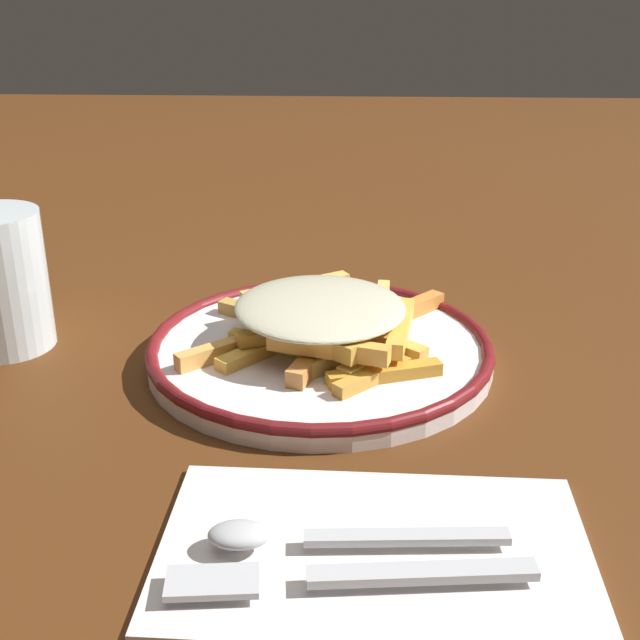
% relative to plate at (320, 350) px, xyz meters
% --- Properties ---
extents(ground_plane, '(2.60, 2.60, 0.00)m').
position_rel_plate_xyz_m(ground_plane, '(0.00, 0.00, -0.01)').
color(ground_plane, '#4D2810').
extents(plate, '(0.26, 0.26, 0.02)m').
position_rel_plate_xyz_m(plate, '(0.00, 0.00, 0.00)').
color(plate, white).
rests_on(plate, ground_plane).
extents(fries_heap, '(0.17, 0.20, 0.04)m').
position_rel_plate_xyz_m(fries_heap, '(0.00, -0.01, 0.02)').
color(fries_heap, gold).
rests_on(fries_heap, plate).
extents(napkin, '(0.14, 0.22, 0.01)m').
position_rel_plate_xyz_m(napkin, '(-0.22, -0.04, -0.01)').
color(napkin, silver).
rests_on(napkin, ground_plane).
extents(fork, '(0.03, 0.18, 0.01)m').
position_rel_plate_xyz_m(fork, '(-0.25, -0.02, 0.00)').
color(fork, silver).
rests_on(fork, napkin).
extents(spoon, '(0.02, 0.15, 0.01)m').
position_rel_plate_xyz_m(spoon, '(-0.22, -0.00, 0.00)').
color(spoon, silver).
rests_on(spoon, napkin).
extents(salt_shaker, '(0.03, 0.03, 0.08)m').
position_rel_plate_xyz_m(salt_shaker, '(0.07, 0.26, 0.03)').
color(salt_shaker, silver).
rests_on(salt_shaker, ground_plane).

